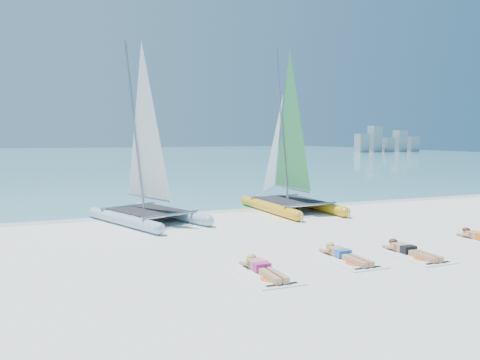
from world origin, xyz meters
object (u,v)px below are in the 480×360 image
Objects in this scene: sunbather_a at (263,267)px; towel_b at (348,260)px; catamaran_blue at (145,166)px; catamaran_yellow at (285,157)px; towel_a at (266,275)px; sunbather_b at (344,254)px; towel_c at (415,256)px; sunbather_c at (410,250)px.

towel_b is (2.35, 0.17, -0.11)m from sunbather_a.
catamaran_yellow reaches higher than catamaran_blue.
towel_a is 0.22m from sunbather_a.
sunbather_b reaches higher than towel_c.
sunbather_a is at bearing 90.00° from towel_a.
catamaran_blue is at bearing -174.97° from catamaran_yellow.
sunbather_a is at bearing -178.67° from sunbather_c.
catamaran_blue reaches higher than sunbather_a.
sunbather_b is at bearing -84.34° from catamaran_blue.
towel_a is at bearing -102.51° from catamaran_blue.
catamaran_yellow is (5.84, 0.77, 0.18)m from catamaran_blue.
sunbather_a is at bearing -171.35° from sunbather_b.
towel_b is 1.80m from towel_c.
catamaran_yellow reaches higher than towel_a.
catamaran_blue is 7.93m from sunbather_b.
sunbather_c reaches higher than towel_c.
catamaran_yellow is 8.39m from towel_b.
sunbather_a and sunbather_c have the same top height.
towel_b is at bearing -108.65° from catamaran_yellow.
towel_c is (5.36, -7.28, -1.96)m from catamaran_blue.
catamaran_blue is at bearing 117.66° from sunbather_b.
catamaran_yellow is at bearing 60.57° from towel_a.
towel_c is (1.78, -0.45, -0.11)m from sunbather_b.
sunbather_b and sunbather_c have the same top height.
sunbather_b is (2.35, 0.55, 0.11)m from towel_a.
catamaran_yellow is 3.69× the size of towel_c.
catamaran_yellow is at bearing 73.49° from sunbather_b.
sunbather_b is at bearing 171.66° from sunbather_c.
towel_a is at bearing -176.01° from sunbather_c.
sunbather_a and sunbather_b have the same top height.
sunbather_a is (-4.60, -7.96, -2.03)m from catamaran_yellow.
catamaran_blue is 0.97× the size of catamaran_yellow.
sunbather_a is at bearing -122.54° from catamaran_yellow.
towel_c is (4.13, 0.10, 0.00)m from towel_a.
towel_a is 1.00× the size of towel_b.
sunbather_c is at bearing -95.97° from catamaran_yellow.
sunbather_b reaches higher than towel_a.
towel_b is (3.58, -7.02, -1.96)m from catamaran_blue.
towel_b is 1.00× the size of towel_c.
towel_a is 1.07× the size of sunbather_b.
sunbather_a is at bearing -175.97° from towel_b.
catamaran_yellow reaches higher than sunbather_c.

